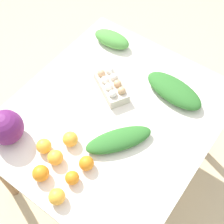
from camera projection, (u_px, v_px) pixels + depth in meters
name	position (u px, v px, depth m)	size (l,w,h in m)	color
ground_plane	(112.00, 170.00, 2.32)	(8.00, 8.00, 0.00)	#C6B289
dining_table	(112.00, 123.00, 1.77)	(1.20, 1.05, 0.76)	silver
cabbage_purple	(6.00, 127.00, 1.54)	(0.18, 0.18, 0.18)	#601E5B
egg_carton	(111.00, 85.00, 1.74)	(0.23, 0.27, 0.09)	beige
greens_bunch_scallion	(119.00, 140.00, 1.56)	(0.35, 0.12, 0.06)	#2D6B28
greens_bunch_beet_tops	(112.00, 39.00, 1.95)	(0.24, 0.12, 0.08)	#4C933D
greens_bunch_chard	(174.00, 90.00, 1.73)	(0.35, 0.16, 0.08)	#2D6B28
orange_0	(72.00, 178.00, 1.45)	(0.07, 0.07, 0.07)	orange
orange_1	(41.00, 173.00, 1.45)	(0.08, 0.08, 0.08)	orange
orange_2	(44.00, 146.00, 1.54)	(0.08, 0.08, 0.08)	#F9A833
orange_3	(55.00, 157.00, 1.50)	(0.08, 0.08, 0.08)	#F9A833
orange_4	(57.00, 197.00, 1.39)	(0.08, 0.08, 0.08)	#F9A833
orange_5	(70.00, 139.00, 1.56)	(0.08, 0.08, 0.08)	#F9A833
orange_6	(86.00, 163.00, 1.49)	(0.07, 0.07, 0.07)	orange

